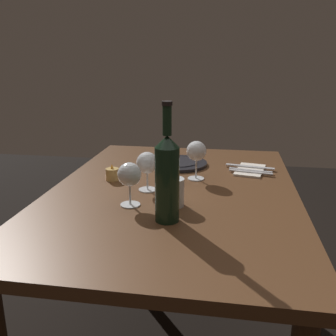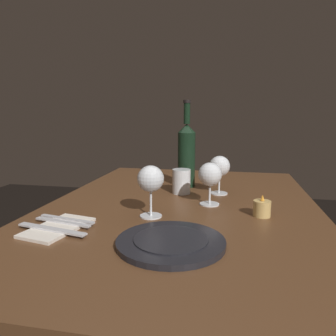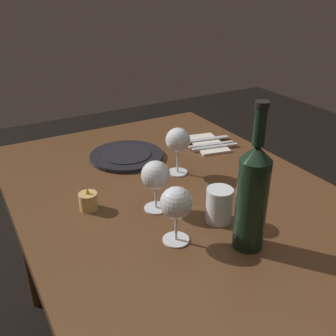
{
  "view_description": "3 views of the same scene",
  "coord_description": "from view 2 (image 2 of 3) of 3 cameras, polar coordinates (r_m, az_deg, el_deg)",
  "views": [
    {
      "loc": [
        -1.31,
        -0.19,
        1.22
      ],
      "look_at": [
        0.04,
        0.03,
        0.81
      ],
      "focal_mm": 40.57,
      "sensor_mm": 36.0,
      "label": 1
    },
    {
      "loc": [
        1.02,
        0.16,
        1.05
      ],
      "look_at": [
        -0.03,
        -0.05,
        0.86
      ],
      "focal_mm": 34.14,
      "sensor_mm": 36.0,
      "label": 2
    },
    {
      "loc": [
        -0.85,
        0.52,
        1.32
      ],
      "look_at": [
        0.05,
        0.01,
        0.81
      ],
      "focal_mm": 41.88,
      "sensor_mm": 36.0,
      "label": 3
    }
  ],
  "objects": [
    {
      "name": "wine_glass_right",
      "position": [
        1.07,
        7.53,
        -1.3
      ],
      "size": [
        0.08,
        0.08,
        0.14
      ],
      "color": "white",
      "rests_on": "dining_table"
    },
    {
      "name": "fork_outer",
      "position": [
        0.96,
        -17.58,
        -8.69
      ],
      "size": [
        0.05,
        0.18,
        0.0
      ],
      "color": "silver",
      "rests_on": "folded_napkin"
    },
    {
      "name": "dining_table",
      "position": [
        1.11,
        2.35,
        -11.11
      ],
      "size": [
        1.3,
        0.9,
        0.74
      ],
      "color": "#56351E",
      "rests_on": "ground"
    },
    {
      "name": "wine_glass_centre",
      "position": [
        0.94,
        -3.12,
        -2.18
      ],
      "size": [
        0.08,
        0.08,
        0.16
      ],
      "color": "white",
      "rests_on": "dining_table"
    },
    {
      "name": "water_tumbler",
      "position": [
        1.22,
        2.41,
        -2.58
      ],
      "size": [
        0.07,
        0.07,
        0.09
      ],
      "color": "white",
      "rests_on": "dining_table"
    },
    {
      "name": "votive_candle",
      "position": [
        1.0,
        16.42,
        -7.02
      ],
      "size": [
        0.05,
        0.05,
        0.07
      ],
      "color": "#DBB266",
      "rests_on": "dining_table"
    },
    {
      "name": "wine_glass_left",
      "position": [
        1.22,
        9.19,
        0.17
      ],
      "size": [
        0.08,
        0.08,
        0.15
      ],
      "color": "white",
      "rests_on": "dining_table"
    },
    {
      "name": "wine_bottle",
      "position": [
        1.32,
        3.33,
        2.59
      ],
      "size": [
        0.07,
        0.07,
        0.36
      ],
      "color": "black",
      "rests_on": "dining_table"
    },
    {
      "name": "fork_inner",
      "position": [
        0.94,
        -18.31,
        -9.15
      ],
      "size": [
        0.05,
        0.18,
        0.0
      ],
      "color": "silver",
      "rests_on": "folded_napkin"
    },
    {
      "name": "table_knife",
      "position": [
        0.89,
        -20.06,
        -10.22
      ],
      "size": [
        0.06,
        0.21,
        0.0
      ],
      "color": "silver",
      "rests_on": "folded_napkin"
    },
    {
      "name": "folded_napkin",
      "position": [
        0.92,
        -19.06,
        -10.01
      ],
      "size": [
        0.21,
        0.15,
        0.01
      ],
      "color": "silver",
      "rests_on": "dining_table"
    },
    {
      "name": "dinner_plate",
      "position": [
        0.77,
        0.5,
        -13.05
      ],
      "size": [
        0.26,
        0.26,
        0.02
      ],
      "color": "black",
      "rests_on": "dining_table"
    }
  ]
}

